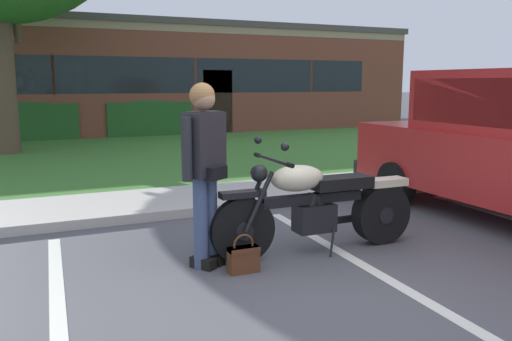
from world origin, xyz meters
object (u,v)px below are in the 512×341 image
object	(u,v)px
handbag	(244,257)
hedge_center_left	(28,119)
motorcycle	(324,205)
rider_person	(205,162)
brick_building	(44,78)
hedge_center_right	(147,116)

from	to	relation	value
handbag	hedge_center_left	size ratio (longest dim) A/B	0.13
motorcycle	rider_person	xyz separation A→B (m)	(-1.24, 0.07, 0.51)
motorcycle	brick_building	size ratio (longest dim) A/B	0.09
hedge_center_right	brick_building	world-z (taller)	brick_building
brick_building	handbag	bearing A→B (deg)	-87.42
motorcycle	handbag	distance (m)	1.07
rider_person	hedge_center_right	size ratio (longest dim) A/B	0.65
hedge_center_left	hedge_center_right	xyz separation A→B (m)	(3.48, 0.00, 0.00)
motorcycle	hedge_center_left	distance (m)	12.48
rider_person	brick_building	distance (m)	17.42
hedge_center_left	motorcycle	bearing A→B (deg)	-78.34
hedge_center_right	brick_building	xyz separation A→B (m)	(-2.74, 5.24, 1.20)
motorcycle	brick_building	distance (m)	17.60
rider_person	brick_building	bearing A→B (deg)	91.80
hedge_center_right	motorcycle	bearing A→B (deg)	-94.50
motorcycle	hedge_center_left	world-z (taller)	hedge_center_left
rider_person	brick_building	xyz separation A→B (m)	(-0.55, 17.39, 0.86)
hedge_center_right	brick_building	bearing A→B (deg)	117.67
rider_person	hedge_center_left	distance (m)	12.23
rider_person	handbag	size ratio (longest dim) A/B	4.74
rider_person	hedge_center_right	world-z (taller)	rider_person
hedge_center_left	brick_building	size ratio (longest dim) A/B	0.11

